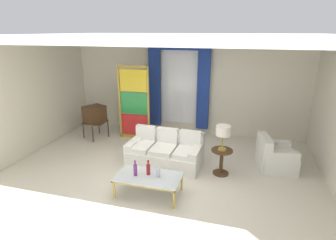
{
  "coord_description": "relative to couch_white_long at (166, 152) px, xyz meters",
  "views": [
    {
      "loc": [
        1.72,
        -5.22,
        3.13
      ],
      "look_at": [
        0.0,
        0.9,
        1.05
      ],
      "focal_mm": 29.29,
      "sensor_mm": 36.0,
      "label": 1
    }
  ],
  "objects": [
    {
      "name": "ground_plane",
      "position": [
        -0.01,
        -0.66,
        -0.3
      ],
      "size": [
        16.0,
        16.0,
        0.0
      ],
      "primitive_type": "plane",
      "color": "silver"
    },
    {
      "name": "wall_rear",
      "position": [
        -0.01,
        2.4,
        1.2
      ],
      "size": [
        8.0,
        0.12,
        3.0
      ],
      "primitive_type": "cube",
      "color": "silver",
      "rests_on": "ground"
    },
    {
      "name": "wall_left",
      "position": [
        -3.67,
        -0.06,
        1.2
      ],
      "size": [
        0.12,
        7.0,
        3.0
      ],
      "primitive_type": "cube",
      "color": "silver",
      "rests_on": "ground"
    },
    {
      "name": "ceiling_slab",
      "position": [
        -0.01,
        0.14,
        2.72
      ],
      "size": [
        8.0,
        7.6,
        0.04
      ],
      "primitive_type": "cube",
      "color": "white"
    },
    {
      "name": "curtained_window",
      "position": [
        -0.22,
        2.23,
        1.44
      ],
      "size": [
        2.0,
        0.17,
        2.7
      ],
      "color": "white",
      "rests_on": "ground"
    },
    {
      "name": "couch_white_long",
      "position": [
        0.0,
        0.0,
        0.0
      ],
      "size": [
        1.8,
        1.0,
        0.86
      ],
      "color": "white",
      "rests_on": "ground"
    },
    {
      "name": "coffee_table",
      "position": [
        0.05,
        -1.4,
        0.07
      ],
      "size": [
        1.28,
        0.71,
        0.41
      ],
      "color": "silver",
      "rests_on": "ground"
    },
    {
      "name": "bottle_blue_decanter",
      "position": [
        0.03,
        -1.33,
        0.23
      ],
      "size": [
        0.08,
        0.08,
        0.32
      ],
      "color": "maroon",
      "rests_on": "coffee_table"
    },
    {
      "name": "bottle_crystal_tall",
      "position": [
        0.25,
        -1.37,
        0.22
      ],
      "size": [
        0.07,
        0.07,
        0.29
      ],
      "color": "silver",
      "rests_on": "coffee_table"
    },
    {
      "name": "bottle_amber_squat",
      "position": [
        -0.2,
        -1.44,
        0.24
      ],
      "size": [
        0.07,
        0.07,
        0.33
      ],
      "color": "#753384",
      "rests_on": "coffee_table"
    },
    {
      "name": "vintage_tv",
      "position": [
        -2.53,
        1.07,
        0.42
      ],
      "size": [
        0.71,
        0.75,
        1.35
      ],
      "color": "#472D19",
      "rests_on": "ground"
    },
    {
      "name": "armchair_white",
      "position": [
        2.54,
        0.44,
        -0.02
      ],
      "size": [
        0.95,
        0.93,
        0.8
      ],
      "color": "white",
      "rests_on": "ground"
    },
    {
      "name": "stained_glass_divider",
      "position": [
        -1.35,
        1.34,
        0.75
      ],
      "size": [
        0.95,
        0.05,
        2.2
      ],
      "color": "gold",
      "rests_on": "ground"
    },
    {
      "name": "peacock_figurine",
      "position": [
        -1.02,
        0.94,
        -0.08
      ],
      "size": [
        0.44,
        0.6,
        0.5
      ],
      "color": "beige",
      "rests_on": "ground"
    },
    {
      "name": "round_side_table",
      "position": [
        1.36,
        -0.16,
        0.05
      ],
      "size": [
        0.48,
        0.48,
        0.59
      ],
      "color": "#472D19",
      "rests_on": "ground"
    },
    {
      "name": "table_lamp_brass",
      "position": [
        1.36,
        -0.16,
        0.72
      ],
      "size": [
        0.32,
        0.32,
        0.57
      ],
      "color": "#B29338",
      "rests_on": "round_side_table"
    }
  ]
}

